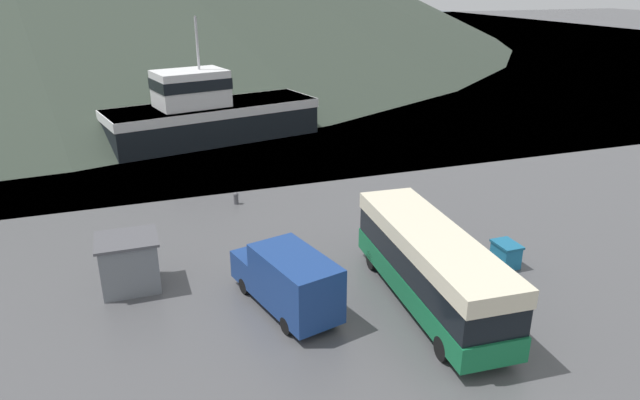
{
  "coord_description": "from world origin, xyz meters",
  "views": [
    {
      "loc": [
        -10.62,
        -8.58,
        12.7
      ],
      "look_at": [
        -1.49,
        17.21,
        2.0
      ],
      "focal_mm": 32.0,
      "sensor_mm": 36.0,
      "label": 1
    }
  ],
  "objects_px": {
    "tour_bus": "(430,264)",
    "delivery_van": "(288,279)",
    "storage_bin": "(506,254)",
    "fishing_boat": "(209,113)",
    "dock_kiosk": "(129,263)"
  },
  "relations": [
    {
      "from": "tour_bus",
      "to": "delivery_van",
      "type": "height_order",
      "value": "tour_bus"
    },
    {
      "from": "fishing_boat",
      "to": "dock_kiosk",
      "type": "xyz_separation_m",
      "value": [
        -7.3,
        -23.33,
        -1.04
      ]
    },
    {
      "from": "fishing_boat",
      "to": "tour_bus",
      "type": "bearing_deg",
      "value": -4.57
    },
    {
      "from": "tour_bus",
      "to": "dock_kiosk",
      "type": "xyz_separation_m",
      "value": [
        -11.56,
        5.54,
        -0.64
      ]
    },
    {
      "from": "tour_bus",
      "to": "storage_bin",
      "type": "bearing_deg",
      "value": 22.74
    },
    {
      "from": "tour_bus",
      "to": "delivery_van",
      "type": "xyz_separation_m",
      "value": [
        -5.58,
        1.56,
        -0.47
      ]
    },
    {
      "from": "tour_bus",
      "to": "storage_bin",
      "type": "xyz_separation_m",
      "value": [
        5.13,
        1.77,
        -1.25
      ]
    },
    {
      "from": "tour_bus",
      "to": "storage_bin",
      "type": "relative_size",
      "value": 7.59
    },
    {
      "from": "delivery_van",
      "to": "dock_kiosk",
      "type": "relative_size",
      "value": 2.36
    },
    {
      "from": "delivery_van",
      "to": "dock_kiosk",
      "type": "bearing_deg",
      "value": 132.48
    },
    {
      "from": "dock_kiosk",
      "to": "delivery_van",
      "type": "bearing_deg",
      "value": -33.63
    },
    {
      "from": "delivery_van",
      "to": "storage_bin",
      "type": "relative_size",
      "value": 4.53
    },
    {
      "from": "storage_bin",
      "to": "dock_kiosk",
      "type": "xyz_separation_m",
      "value": [
        -16.69,
        3.77,
        0.61
      ]
    },
    {
      "from": "storage_bin",
      "to": "dock_kiosk",
      "type": "relative_size",
      "value": 0.52
    },
    {
      "from": "delivery_van",
      "to": "fishing_boat",
      "type": "height_order",
      "value": "fishing_boat"
    }
  ]
}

